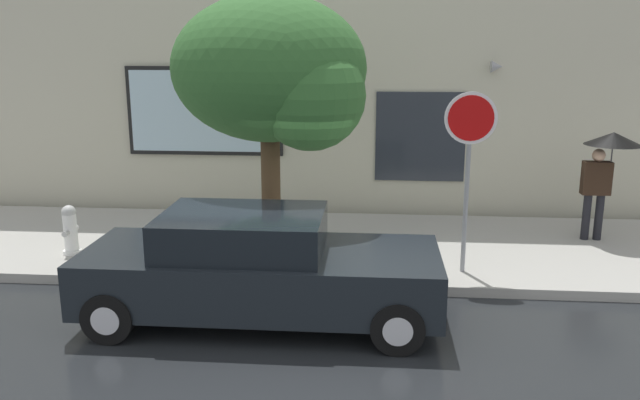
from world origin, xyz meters
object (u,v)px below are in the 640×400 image
at_px(fire_hydrant, 70,230).
at_px(street_tree, 277,75).
at_px(pedestrian_with_umbrella, 607,156).
at_px(parked_car, 258,268).
at_px(stop_sign, 469,147).

height_order(fire_hydrant, street_tree, street_tree).
height_order(fire_hydrant, pedestrian_with_umbrella, pedestrian_with_umbrella).
distance_m(parked_car, stop_sign, 3.57).
height_order(fire_hydrant, stop_sign, stop_sign).
bearing_deg(stop_sign, pedestrian_with_umbrella, 35.73).
bearing_deg(stop_sign, parked_car, -149.72).
height_order(parked_car, street_tree, street_tree).
bearing_deg(fire_hydrant, street_tree, -1.28).
distance_m(fire_hydrant, pedestrian_with_umbrella, 9.16).
distance_m(parked_car, pedestrian_with_umbrella, 6.60).
relative_size(pedestrian_with_umbrella, street_tree, 0.46).
relative_size(parked_car, stop_sign, 1.68).
xyz_separation_m(fire_hydrant, stop_sign, (6.34, -0.35, 1.52)).
relative_size(parked_car, pedestrian_with_umbrella, 2.39).
bearing_deg(stop_sign, street_tree, 174.54).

